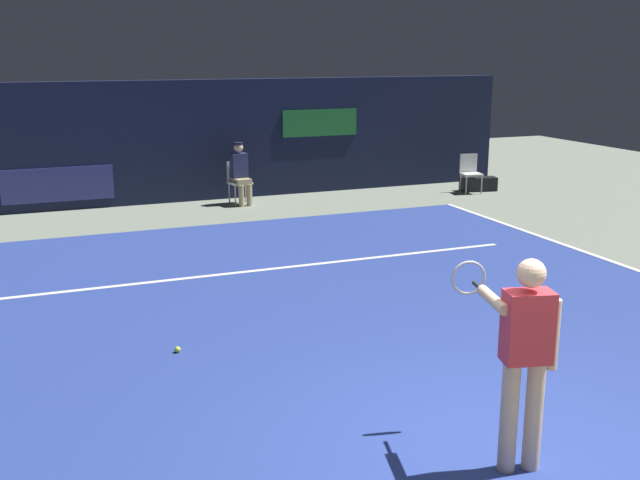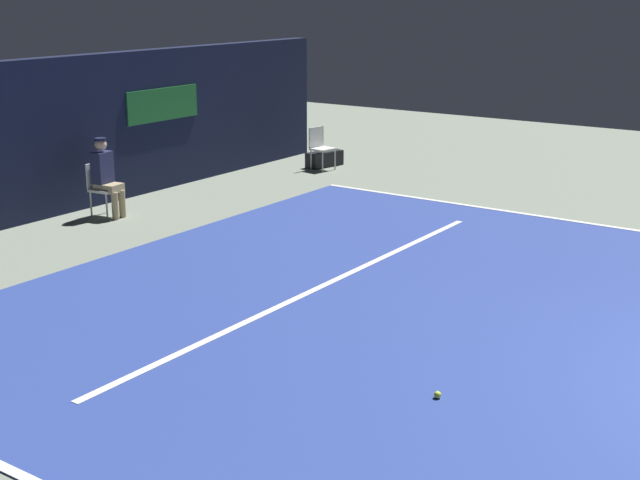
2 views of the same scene
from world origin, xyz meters
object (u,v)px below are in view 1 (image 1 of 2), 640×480
(courtside_chair_near, at_px, (470,171))
(tennis_ball, at_px, (178,349))
(equipment_bag, at_px, (478,184))
(tennis_player, at_px, (524,352))
(line_judge_on_chair, at_px, (240,173))

(courtside_chair_near, bearing_deg, tennis_ball, -139.47)
(equipment_bag, bearing_deg, courtside_chair_near, -148.32)
(courtside_chair_near, bearing_deg, tennis_player, -120.98)
(line_judge_on_chair, distance_m, equipment_bag, 5.67)
(equipment_bag, bearing_deg, tennis_player, -109.77)
(courtside_chair_near, bearing_deg, equipment_bag, 19.51)
(tennis_player, height_order, equipment_bag, tennis_player)
(line_judge_on_chair, relative_size, courtside_chair_near, 1.50)
(line_judge_on_chair, xyz_separation_m, tennis_ball, (-2.94, -7.69, -0.64))
(line_judge_on_chair, bearing_deg, tennis_ball, -110.91)
(line_judge_on_chair, bearing_deg, tennis_player, -94.79)
(tennis_ball, height_order, equipment_bag, equipment_bag)
(tennis_player, xyz_separation_m, equipment_bag, (6.54, 10.49, -0.83))
(line_judge_on_chair, bearing_deg, courtside_chair_near, -6.92)
(tennis_ball, bearing_deg, courtside_chair_near, 40.53)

